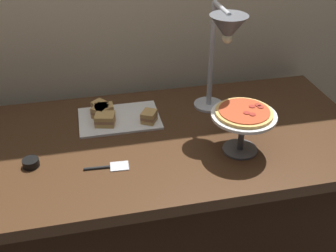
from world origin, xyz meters
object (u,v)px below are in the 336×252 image
Objects in this scene: heat_lamp at (224,38)px; sandwich_platter at (114,115)px; sauce_cup_near at (31,162)px; pizza_plate_center at (243,118)px; serving_spatula at (109,167)px.

heat_lamp is 1.39× the size of sandwich_platter.
sauce_cup_near is at bearing -141.81° from sandwich_platter.
heat_lamp reaches higher than pizza_plate_center.
serving_spatula is at bearing -99.19° from sandwich_platter.
heat_lamp is at bearing -14.04° from sandwich_platter.
sauce_cup_near is at bearing 165.67° from serving_spatula.
heat_lamp is at bearing 94.45° from pizza_plate_center.
serving_spatula is (-0.51, -0.23, -0.39)m from heat_lamp.
heat_lamp reaches higher than serving_spatula.
serving_spatula is (-0.06, -0.34, -0.02)m from sandwich_platter.
pizza_plate_center is 0.60m from sandwich_platter.
heat_lamp is at bearing 24.27° from serving_spatula.
heat_lamp is 7.99× the size of sauce_cup_near.
sauce_cup_near is (-0.80, -0.16, -0.37)m from heat_lamp.
sandwich_platter is at bearing 144.11° from pizza_plate_center.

